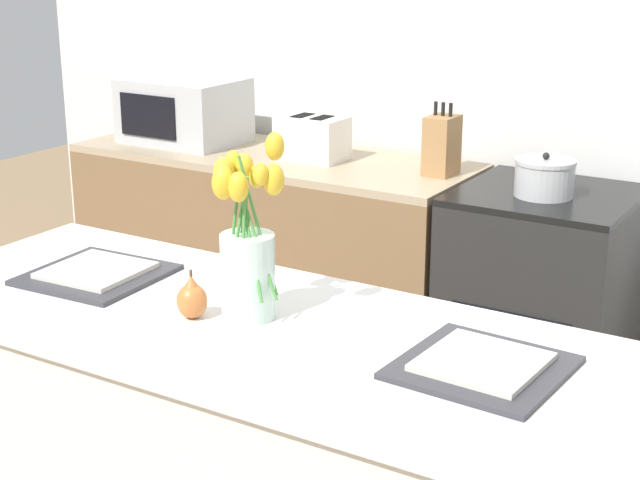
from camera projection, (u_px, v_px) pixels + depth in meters
The scene contains 11 objects.
back_wall at pixel (567, 44), 3.63m from camera, with size 5.20×0.08×2.70m.
back_counter at pixel (274, 257), 4.11m from camera, with size 1.68×0.60×0.89m.
stove_range at pixel (539, 311), 3.53m from camera, with size 0.60×0.61×0.89m.
flower_vase at pixel (247, 251), 2.11m from camera, with size 0.17×0.14×0.42m.
pear_figurine at pixel (192, 299), 2.15m from camera, with size 0.07×0.07×0.11m.
plate_setting_left at pixel (96, 273), 2.41m from camera, with size 0.32×0.32×0.02m.
plate_setting_right at pixel (482, 365), 1.90m from camera, with size 0.32×0.32×0.02m.
toaster at pixel (312, 138), 3.86m from camera, with size 0.28×0.18×0.17m.
cooking_pot at pixel (545, 178), 3.33m from camera, with size 0.21×0.21×0.15m.
microwave at pixel (184, 110), 4.16m from camera, with size 0.48×0.37×0.27m.
knife_block at pixel (442, 145), 3.61m from camera, with size 0.10×0.14×0.27m.
Camera 1 is at (1.15, -1.62, 1.76)m, focal length 55.00 mm.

